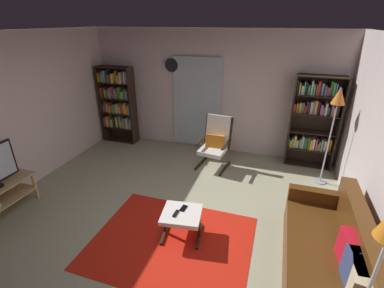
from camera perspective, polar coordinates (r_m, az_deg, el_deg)
name	(u,v)px	position (r m, az deg, el deg)	size (l,w,h in m)	color
ground_plane	(159,227)	(4.15, -7.01, -16.92)	(7.02, 7.02, 0.00)	#A6A485
wall_back	(211,93)	(6.03, 4.00, 10.71)	(5.60, 0.06, 2.60)	beige
glass_door_panel	(197,103)	(6.11, 1.05, 8.52)	(1.10, 0.01, 2.00)	silver
area_rug	(172,242)	(3.92, -4.30, -19.72)	(2.11, 1.67, 0.01)	red
bookshelf_near_tv	(118,102)	(6.72, -15.31, 8.43)	(0.83, 0.30, 1.80)	black
bookshelf_near_sofa	(314,119)	(5.80, 24.24, 4.82)	(0.87, 0.30, 1.83)	black
leather_sofa	(330,259)	(3.64, 26.97, -20.67)	(0.81, 1.96, 0.83)	#543012
lounge_armchair	(215,141)	(5.46, 4.95, 0.68)	(0.64, 0.71, 1.02)	black
ottoman	(182,217)	(3.80, -2.18, -14.99)	(0.59, 0.55, 0.39)	white
tv_remote	(176,213)	(3.73, -3.45, -14.34)	(0.04, 0.14, 0.02)	black
cell_phone	(183,208)	(3.82, -1.82, -13.32)	(0.07, 0.14, 0.01)	black
floor_lamp_by_shelf	(337,105)	(5.08, 28.15, 7.20)	(0.22, 0.22, 1.76)	#A5A5AD
wall_clock	(172,65)	(6.12, -4.32, 16.16)	(0.29, 0.03, 0.29)	silver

